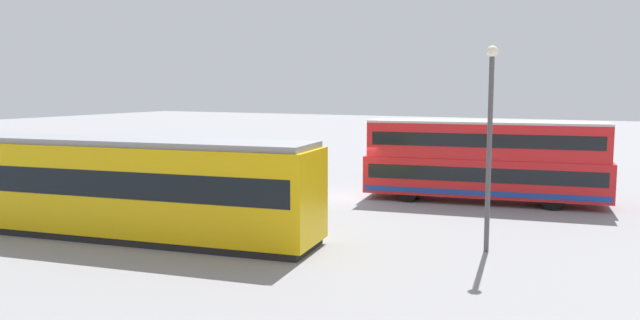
# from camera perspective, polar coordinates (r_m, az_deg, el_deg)

# --- Properties ---
(ground_plane) EXTENTS (160.00, 160.00, 0.00)m
(ground_plane) POSITION_cam_1_polar(r_m,az_deg,el_deg) (30.44, 3.30, -3.35)
(ground_plane) COLOR gray
(double_decker_bus) EXTENTS (11.07, 4.16, 3.73)m
(double_decker_bus) POSITION_cam_1_polar(r_m,az_deg,el_deg) (29.80, 14.62, -0.06)
(double_decker_bus) COLOR red
(double_decker_bus) RESTS_ON ground
(tram_yellow) EXTENTS (15.68, 4.82, 3.49)m
(tram_yellow) POSITION_cam_1_polar(r_m,az_deg,el_deg) (23.59, -18.52, -2.16)
(tram_yellow) COLOR #E5B70C
(tram_yellow) RESTS_ON ground
(pedestrian_near_railing) EXTENTS (0.43, 0.43, 1.74)m
(pedestrian_near_railing) POSITION_cam_1_polar(r_m,az_deg,el_deg) (27.72, -6.40, -2.26)
(pedestrian_near_railing) COLOR #33384C
(pedestrian_near_railing) RESTS_ON ground
(pedestrian_crossing) EXTENTS (0.42, 0.42, 1.64)m
(pedestrian_crossing) POSITION_cam_1_polar(r_m,az_deg,el_deg) (21.90, -7.76, -4.84)
(pedestrian_crossing) COLOR #33384C
(pedestrian_crossing) RESTS_ON ground
(pedestrian_railing) EXTENTS (7.22, 0.31, 1.08)m
(pedestrian_railing) POSITION_cam_1_polar(r_m,az_deg,el_deg) (29.68, -10.01, -2.26)
(pedestrian_railing) COLOR gray
(pedestrian_railing) RESTS_ON ground
(info_sign) EXTENTS (0.96, 0.14, 2.54)m
(info_sign) POSITION_cam_1_polar(r_m,az_deg,el_deg) (32.94, -17.33, 0.17)
(info_sign) COLOR slate
(info_sign) RESTS_ON ground
(street_lamp) EXTENTS (0.36, 0.36, 6.55)m
(street_lamp) POSITION_cam_1_polar(r_m,az_deg,el_deg) (20.57, 15.10, 2.43)
(street_lamp) COLOR #4C4C51
(street_lamp) RESTS_ON ground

